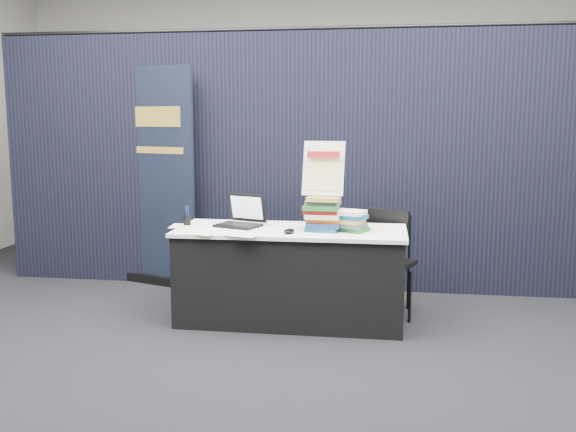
{
  "coord_description": "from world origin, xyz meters",
  "views": [
    {
      "loc": [
        0.72,
        -4.37,
        1.61
      ],
      "look_at": [
        -0.03,
        0.55,
        0.85
      ],
      "focal_mm": 40.0,
      "sensor_mm": 36.0,
      "label": 1
    }
  ],
  "objects_px": {
    "laptop": "(239,219)",
    "pullup_banner": "(158,190)",
    "book_stack_short": "(350,221)",
    "stacking_chair": "(387,257)",
    "book_stack_tall": "(323,214)",
    "display_table": "(291,275)",
    "info_sign": "(323,169)"
  },
  "relations": [
    {
      "from": "laptop",
      "to": "book_stack_tall",
      "type": "bearing_deg",
      "value": 9.09
    },
    {
      "from": "book_stack_short",
      "to": "stacking_chair",
      "type": "height_order",
      "value": "book_stack_short"
    },
    {
      "from": "book_stack_tall",
      "to": "stacking_chair",
      "type": "height_order",
      "value": "book_stack_tall"
    },
    {
      "from": "book_stack_tall",
      "to": "book_stack_short",
      "type": "xyz_separation_m",
      "value": [
        0.21,
        0.02,
        -0.05
      ]
    },
    {
      "from": "book_stack_tall",
      "to": "book_stack_short",
      "type": "distance_m",
      "value": 0.21
    },
    {
      "from": "pullup_banner",
      "to": "stacking_chair",
      "type": "relative_size",
      "value": 2.46
    },
    {
      "from": "book_stack_tall",
      "to": "pullup_banner",
      "type": "relative_size",
      "value": 0.13
    },
    {
      "from": "book_stack_short",
      "to": "display_table",
      "type": "bearing_deg",
      "value": 174.9
    },
    {
      "from": "display_table",
      "to": "book_stack_tall",
      "type": "xyz_separation_m",
      "value": [
        0.25,
        -0.06,
        0.51
      ]
    },
    {
      "from": "pullup_banner",
      "to": "book_stack_short",
      "type": "bearing_deg",
      "value": -8.27
    },
    {
      "from": "info_sign",
      "to": "book_stack_short",
      "type": "bearing_deg",
      "value": -0.14
    },
    {
      "from": "book_stack_tall",
      "to": "stacking_chair",
      "type": "distance_m",
      "value": 0.75
    },
    {
      "from": "laptop",
      "to": "info_sign",
      "type": "xyz_separation_m",
      "value": [
        0.69,
        -0.1,
        0.42
      ]
    },
    {
      "from": "book_stack_short",
      "to": "pullup_banner",
      "type": "bearing_deg",
      "value": 152.42
    },
    {
      "from": "book_stack_tall",
      "to": "info_sign",
      "type": "xyz_separation_m",
      "value": [
        0.0,
        0.03,
        0.34
      ]
    },
    {
      "from": "laptop",
      "to": "book_stack_tall",
      "type": "relative_size",
      "value": 1.46
    },
    {
      "from": "laptop",
      "to": "stacking_chair",
      "type": "distance_m",
      "value": 1.26
    },
    {
      "from": "stacking_chair",
      "to": "book_stack_short",
      "type": "bearing_deg",
      "value": -106.93
    },
    {
      "from": "display_table",
      "to": "pullup_banner",
      "type": "relative_size",
      "value": 0.86
    },
    {
      "from": "info_sign",
      "to": "stacking_chair",
      "type": "xyz_separation_m",
      "value": [
        0.5,
        0.34,
        -0.75
      ]
    },
    {
      "from": "info_sign",
      "to": "pullup_banner",
      "type": "xyz_separation_m",
      "value": [
        -1.69,
        0.97,
        -0.3
      ]
    },
    {
      "from": "laptop",
      "to": "pullup_banner",
      "type": "distance_m",
      "value": 1.33
    },
    {
      "from": "laptop",
      "to": "pullup_banner",
      "type": "bearing_deg",
      "value": 158.14
    },
    {
      "from": "pullup_banner",
      "to": "stacking_chair",
      "type": "xyz_separation_m",
      "value": [
        2.19,
        -0.63,
        -0.46
      ]
    },
    {
      "from": "display_table",
      "to": "laptop",
      "type": "xyz_separation_m",
      "value": [
        -0.43,
        0.07,
        0.43
      ]
    },
    {
      "from": "laptop",
      "to": "info_sign",
      "type": "relative_size",
      "value": 0.91
    },
    {
      "from": "laptop",
      "to": "book_stack_tall",
      "type": "height_order",
      "value": "book_stack_tall"
    },
    {
      "from": "laptop",
      "to": "stacking_chair",
      "type": "bearing_deg",
      "value": 31.15
    },
    {
      "from": "display_table",
      "to": "book_stack_short",
      "type": "bearing_deg",
      "value": -5.1
    },
    {
      "from": "display_table",
      "to": "book_stack_tall",
      "type": "height_order",
      "value": "book_stack_tall"
    },
    {
      "from": "book_stack_tall",
      "to": "info_sign",
      "type": "height_order",
      "value": "info_sign"
    },
    {
      "from": "laptop",
      "to": "book_stack_short",
      "type": "distance_m",
      "value": 0.9
    }
  ]
}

